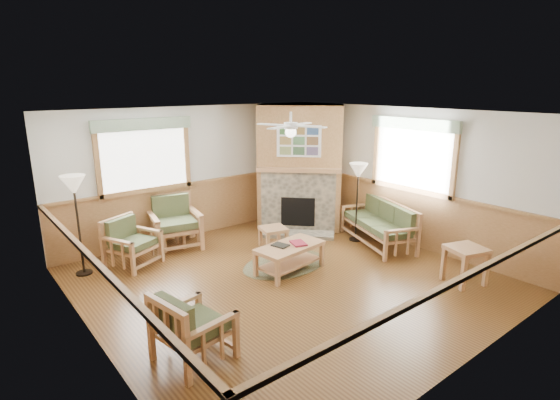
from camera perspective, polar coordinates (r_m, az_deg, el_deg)
floor at (r=7.32m, az=1.00°, el=-10.40°), size 6.00×6.00×0.01m
ceiling at (r=6.63m, az=1.10°, el=11.25°), size 6.00×6.00×0.01m
wall_back at (r=9.29m, az=-10.87°, el=3.65°), size 6.00×0.02×2.70m
wall_front at (r=5.04m, az=23.58°, el=-7.01°), size 6.00×0.02×2.70m
wall_left at (r=5.52m, az=-23.77°, el=-5.14°), size 0.02×6.00×2.70m
wall_right at (r=9.01m, az=15.91°, el=2.99°), size 0.02×6.00×2.70m
wainscot at (r=7.10m, az=1.02°, el=-6.35°), size 6.00×6.00×1.10m
fireplace at (r=9.67m, az=2.64°, el=4.33°), size 3.11×3.11×2.70m
window_back at (r=8.65m, az=-17.67°, el=10.30°), size 1.90×0.16×1.50m
window_right at (r=8.71m, az=17.39°, el=10.35°), size 0.16×1.90×1.50m
ceiling_fan at (r=7.05m, az=1.42°, el=11.14°), size 1.59×1.59×0.36m
sofa at (r=8.97m, az=12.62°, el=-3.00°), size 1.97×1.34×0.84m
armchair_back_left at (r=8.14m, az=-18.74°, el=-5.27°), size 1.00×1.00×0.85m
armchair_back_right at (r=8.79m, az=-13.58°, el=-2.87°), size 1.06×1.06×1.01m
armchair_left at (r=5.33m, az=-11.26°, el=-15.79°), size 0.87×0.87×0.85m
coffee_table at (r=7.53m, az=1.28°, el=-7.62°), size 1.26×0.74×0.48m
end_table_chairs at (r=8.82m, az=-14.09°, el=-4.51°), size 0.49×0.48×0.52m
end_table_sofa at (r=7.68m, az=22.98°, el=-7.84°), size 0.68×0.67×0.61m
footstool at (r=8.60m, az=-0.87°, el=-4.92°), size 0.58×0.58×0.41m
braided_rug at (r=7.90m, az=0.65°, el=-8.34°), size 2.09×2.09×0.01m
floor_lamp_left at (r=7.95m, az=-24.83°, el=-3.07°), size 0.49×0.49×1.72m
floor_lamp_right at (r=8.95m, az=10.01°, el=-0.30°), size 0.38×0.38×1.62m
book_red at (r=7.48m, az=2.42°, el=-5.55°), size 0.30×0.35×0.03m
book_dark at (r=7.39m, az=0.04°, el=-5.84°), size 0.26×0.31×0.02m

